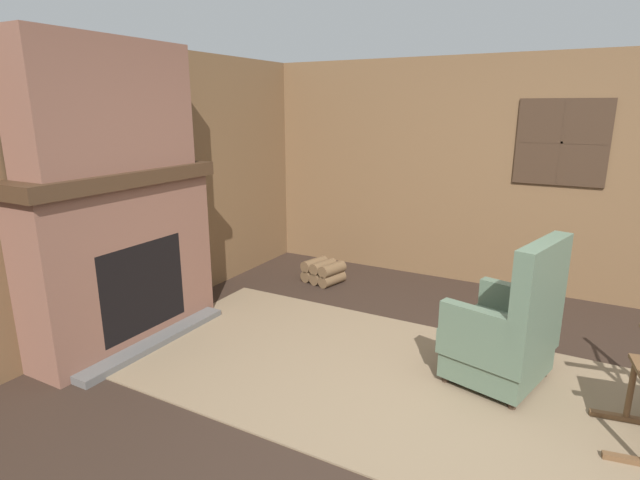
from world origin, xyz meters
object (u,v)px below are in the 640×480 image
object	(u,v)px
firewood_stack	(323,272)
oil_lamp_vase	(61,161)
armchair	(507,333)
storage_case	(135,158)

from	to	relation	value
firewood_stack	oil_lamp_vase	distance (m)	2.86
armchair	storage_case	world-z (taller)	storage_case
armchair	firewood_stack	xyz separation A→B (m)	(-2.08, 1.22, -0.26)
firewood_stack	storage_case	size ratio (longest dim) A/B	1.93
oil_lamp_vase	storage_case	xyz separation A→B (m)	(0.00, 0.65, -0.03)
firewood_stack	storage_case	bearing A→B (deg)	-114.92
oil_lamp_vase	storage_case	bearing A→B (deg)	89.99
armchair	firewood_stack	distance (m)	2.43
armchair	oil_lamp_vase	size ratio (longest dim) A/B	3.66
firewood_stack	oil_lamp_vase	xyz separation A→B (m)	(-0.80, -2.37, 1.38)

